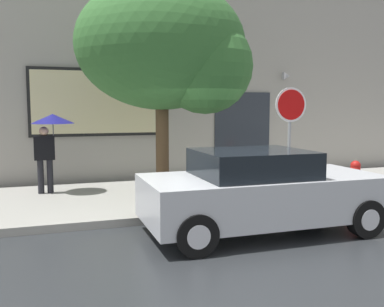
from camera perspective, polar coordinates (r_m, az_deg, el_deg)
ground_plane at (r=7.41m, az=4.19°, el=-10.70°), size 60.00×60.00×0.00m
sidewalk at (r=10.15m, az=-2.35°, el=-5.65°), size 20.00×4.00×0.15m
building_facade at (r=12.42m, az=-5.71°, el=12.28°), size 20.00×0.67×7.00m
parked_car at (r=7.48m, az=9.04°, el=-5.01°), size 4.06×1.91×1.43m
fire_hydrant at (r=10.68m, az=20.83°, el=-2.99°), size 0.30×0.44×0.77m
pedestrian_with_umbrella at (r=10.47m, az=-18.30°, el=2.94°), size 0.98×0.98×1.85m
street_tree at (r=9.18m, az=-2.88°, el=13.56°), size 3.57×3.04×4.63m
stop_sign at (r=9.72m, az=12.91°, el=4.34°), size 0.76×0.10×2.43m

